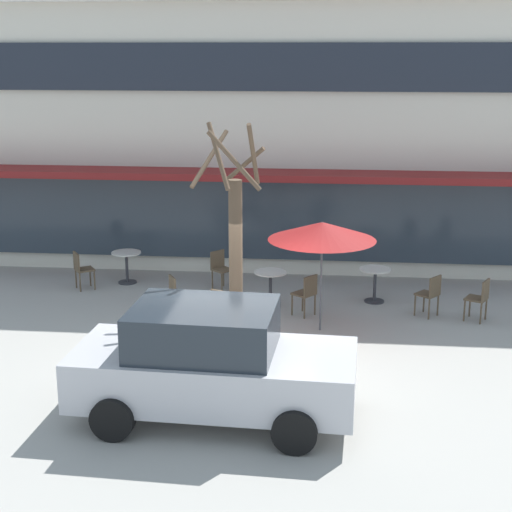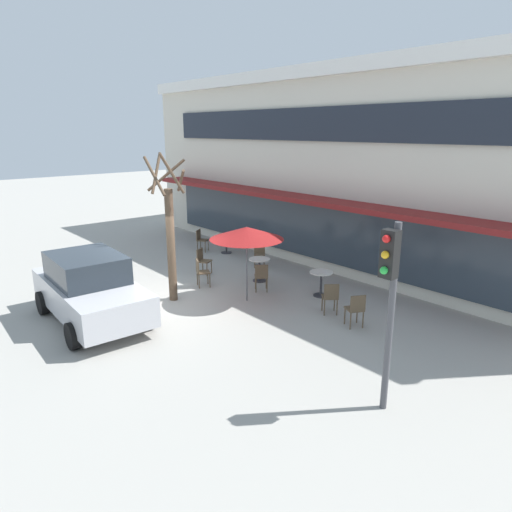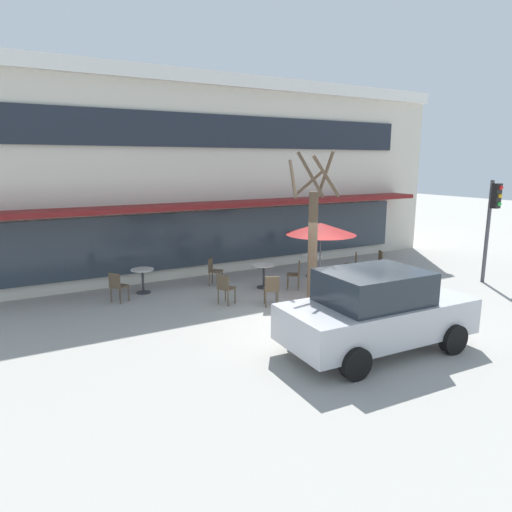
# 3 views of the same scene
# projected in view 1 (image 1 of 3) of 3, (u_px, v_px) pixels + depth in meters

# --- Properties ---
(ground_plane) EXTENTS (80.00, 80.00, 0.00)m
(ground_plane) POSITION_uv_depth(u_px,v_px,m) (243.00, 368.00, 13.71)
(ground_plane) COLOR #9E9B93
(building_facade) EXTENTS (19.62, 9.10, 6.95)m
(building_facade) POSITION_uv_depth(u_px,v_px,m) (283.00, 119.00, 22.40)
(building_facade) COLOR beige
(building_facade) RESTS_ON ground
(cafe_table_near_wall) EXTENTS (0.70, 0.70, 0.76)m
(cafe_table_near_wall) POSITION_uv_depth(u_px,v_px,m) (270.00, 282.00, 16.96)
(cafe_table_near_wall) COLOR #333338
(cafe_table_near_wall) RESTS_ON ground
(cafe_table_streetside) EXTENTS (0.70, 0.70, 0.76)m
(cafe_table_streetside) POSITION_uv_depth(u_px,v_px,m) (375.00, 279.00, 17.19)
(cafe_table_streetside) COLOR #333338
(cafe_table_streetside) RESTS_ON ground
(cafe_table_by_tree) EXTENTS (0.70, 0.70, 0.76)m
(cafe_table_by_tree) POSITION_uv_depth(u_px,v_px,m) (127.00, 262.00, 18.58)
(cafe_table_by_tree) COLOR #333338
(cafe_table_by_tree) RESTS_ON ground
(patio_umbrella_green_folded) EXTENTS (2.10, 2.10, 2.20)m
(patio_umbrella_green_folded) POSITION_uv_depth(u_px,v_px,m) (322.00, 231.00, 15.06)
(patio_umbrella_green_folded) COLOR #4C4C51
(patio_umbrella_green_folded) RESTS_ON ground
(cafe_chair_0) EXTENTS (0.56, 0.56, 0.89)m
(cafe_chair_0) POSITION_uv_depth(u_px,v_px,m) (307.00, 292.00, 16.28)
(cafe_chair_0) COLOR brown
(cafe_chair_0) RESTS_ON ground
(cafe_chair_1) EXTENTS (0.56, 0.56, 0.89)m
(cafe_chair_1) POSITION_uv_depth(u_px,v_px,m) (430.00, 292.00, 16.24)
(cafe_chair_1) COLOR brown
(cafe_chair_1) RESTS_ON ground
(cafe_chair_2) EXTENTS (0.54, 0.54, 0.89)m
(cafe_chair_2) POSITION_uv_depth(u_px,v_px,m) (480.00, 297.00, 15.96)
(cafe_chair_2) COLOR brown
(cafe_chair_2) RESTS_ON ground
(cafe_chair_3) EXTENTS (0.56, 0.56, 0.89)m
(cafe_chair_3) POSITION_uv_depth(u_px,v_px,m) (81.00, 268.00, 18.08)
(cafe_chair_3) COLOR brown
(cafe_chair_3) RESTS_ON ground
(cafe_chair_4) EXTENTS (0.56, 0.56, 0.89)m
(cafe_chair_4) POSITION_uv_depth(u_px,v_px,m) (220.00, 267.00, 18.14)
(cafe_chair_4) COLOR brown
(cafe_chair_4) RESTS_ON ground
(cafe_chair_5) EXTENTS (0.54, 0.54, 0.89)m
(cafe_chair_5) POSITION_uv_depth(u_px,v_px,m) (177.00, 293.00, 16.20)
(cafe_chair_5) COLOR brown
(cafe_chair_5) RESTS_ON ground
(cafe_chair_6) EXTENTS (0.53, 0.53, 0.89)m
(cafe_chair_6) POSITION_uv_depth(u_px,v_px,m) (223.00, 307.00, 15.34)
(cafe_chair_6) COLOR brown
(cafe_chair_6) RESTS_ON ground
(parked_sedan) EXTENTS (4.28, 2.16, 1.76)m
(parked_sedan) POSITION_uv_depth(u_px,v_px,m) (212.00, 363.00, 11.69)
(parked_sedan) COLOR #B7B7BC
(parked_sedan) RESTS_ON ground
(street_tree) EXTENTS (1.26, 1.26, 4.25)m
(street_tree) POSITION_uv_depth(u_px,v_px,m) (235.00, 252.00, 13.70)
(street_tree) COLOR brown
(street_tree) RESTS_ON ground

